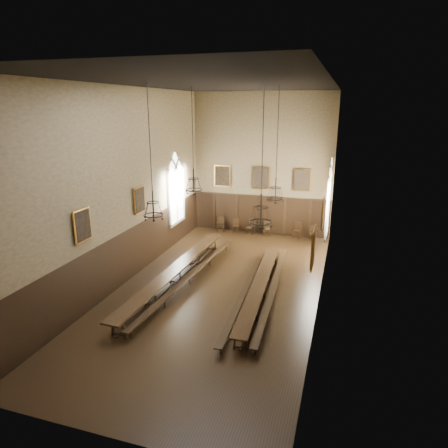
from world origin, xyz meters
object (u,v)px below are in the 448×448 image
at_px(bench_left_outer, 171,276).
at_px(chair_1, 221,227).
at_px(chandelier_back_right, 276,190).
at_px(chair_3, 251,229).
at_px(chair_4, 267,231).
at_px(chandelier_front_left, 153,206).
at_px(bench_left_inner, 190,278).
at_px(chandelier_front_right, 261,213).
at_px(table_left, 176,276).
at_px(bench_right_inner, 247,289).
at_px(bench_right_outer, 273,290).
at_px(chair_7, 313,236).
at_px(chandelier_back_left, 194,183).
at_px(chair_2, 236,228).
at_px(table_right, 259,290).
at_px(chair_6, 297,233).

distance_m(bench_left_outer, chair_1, 8.33).
bearing_deg(chair_1, chandelier_back_right, -69.71).
xyz_separation_m(chair_1, chair_3, (2.07, 0.04, -0.01)).
xyz_separation_m(chair_4, chandelier_front_left, (-2.63, -10.53, 4.00)).
height_order(bench_left_inner, chandelier_back_right, chandelier_back_right).
relative_size(bench_left_outer, chandelier_front_right, 1.85).
bearing_deg(chair_4, bench_left_inner, -115.60).
bearing_deg(table_left, bench_left_inner, 16.38).
bearing_deg(bench_right_inner, bench_left_outer, 174.40).
height_order(chair_1, chandelier_front_right, chandelier_front_right).
bearing_deg(chair_4, bench_right_outer, -89.05).
distance_m(bench_left_inner, chair_7, 9.75).
relative_size(table_left, bench_right_inner, 1.09).
relative_size(bench_left_inner, chair_4, 11.70).
distance_m(bench_left_inner, bench_right_inner, 2.85).
xyz_separation_m(bench_left_outer, chandelier_front_left, (0.38, -2.18, 4.01)).
bearing_deg(chair_3, bench_right_inner, -67.05).
distance_m(chair_3, chandelier_front_right, 11.76).
distance_m(chandelier_back_left, chandelier_back_right, 4.17).
xyz_separation_m(chair_1, chair_2, (1.04, 0.04, -0.04)).
xyz_separation_m(bench_right_inner, chair_2, (-2.93, 8.75, -0.01)).
bearing_deg(bench_left_inner, chair_3, 83.68).
xyz_separation_m(table_right, chandelier_front_left, (-4.06, -1.76, 3.93)).
bearing_deg(chair_6, chair_2, -168.05).
bearing_deg(bench_right_outer, chair_3, 109.83).
xyz_separation_m(bench_left_inner, chandelier_back_left, (-0.60, 2.26, 4.12)).
height_order(chair_2, chair_6, chair_6).
xyz_separation_m(chair_1, chandelier_front_right, (4.91, -10.62, 4.05)).
height_order(bench_right_inner, chandelier_back_right, chandelier_back_right).
height_order(bench_right_outer, chair_1, chair_1).
relative_size(bench_left_outer, chair_7, 10.72).
xyz_separation_m(chair_7, chandelier_back_right, (-1.40, -6.31, 4.08)).
bearing_deg(table_right, table_left, 177.71).
relative_size(chair_6, chandelier_front_right, 0.20).
distance_m(table_left, chandelier_front_right, 6.27).
relative_size(bench_right_outer, chandelier_back_left, 1.95).
height_order(bench_left_outer, chair_6, chair_6).
distance_m(table_left, chair_4, 9.00).
distance_m(chair_4, chair_6, 1.96).
bearing_deg(table_left, chandelier_front_left, -89.68).
xyz_separation_m(bench_left_outer, chandelier_back_right, (4.57, 2.01, 4.07)).
bearing_deg(chair_3, bench_left_outer, -92.40).
bearing_deg(chair_1, chair_2, -13.86).
xyz_separation_m(chandelier_back_right, chandelier_front_right, (0.22, -4.31, 0.02)).
relative_size(bench_right_inner, chandelier_back_left, 1.94).
bearing_deg(chair_7, chandelier_front_left, -128.78).
distance_m(bench_right_inner, chair_3, 8.94).
distance_m(bench_left_inner, chandelier_front_left, 4.54).
xyz_separation_m(bench_left_inner, chair_6, (3.95, 8.52, -0.00)).
xyz_separation_m(bench_right_outer, chair_6, (-0.01, 8.49, 0.02)).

